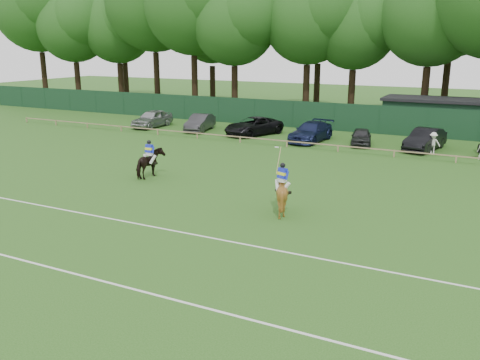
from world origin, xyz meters
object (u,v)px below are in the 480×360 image
Objects in this scene: sedan_silver at (152,119)px; hatch_grey at (361,137)px; sedan_navy at (311,132)px; utility_shed at (432,115)px; sedan_grey at (200,123)px; horse_dark at (150,164)px; spectator_left at (433,143)px; estate_black at (425,139)px; horse_chestnut at (282,193)px; suv_black at (253,126)px.

sedan_silver is 1.27× the size of hatch_grey.
utility_shed is at bearing 52.86° from sedan_navy.
sedan_grey is 1.20× the size of hatch_grey.
sedan_navy is (4.65, 15.29, -0.08)m from horse_dark.
sedan_grey is 14.70m from hatch_grey.
sedan_navy reaches higher than spectator_left.
estate_black is at bearing -11.31° from sedan_grey.
horse_chestnut is 18.63m from estate_black.
utility_shed is (23.91, 8.78, 0.72)m from sedan_silver.
suv_black is at bearing 165.35° from hatch_grey.
spectator_left reaches higher than suv_black.
spectator_left is at bearing -14.13° from sedan_grey.
utility_shed is (18.83, 8.51, 0.80)m from sedan_grey.
sedan_navy is at bearing 15.31° from suv_black.
sedan_grey is 2.94× the size of spectator_left.
sedan_grey is (-15.36, 18.20, -0.20)m from horse_chestnut.
spectator_left is (14.03, 14.73, -0.08)m from horse_dark.
hatch_grey is at bearing -119.20° from horse_dark.
hatch_grey is 4.69m from estate_black.
horse_chestnut reaches higher than horse_dark.
sedan_navy is 0.63× the size of utility_shed.
hatch_grey is at bearing -165.72° from estate_black.
estate_black is (4.02, 18.19, -0.14)m from horse_chestnut.
horse_dark is 16.84m from sedan_grey.
estate_black is at bearing 116.96° from spectator_left.
horse_dark is at bearing -141.30° from spectator_left.
horse_dark is at bearing -101.73° from sedan_navy.
horse_chestnut reaches higher than sedan_navy.
sedan_grey reaches higher than hatch_grey.
sedan_grey is 10.69m from sedan_navy.
horse_chestnut is 0.50× the size of hatch_grey.
sedan_grey is 20.09m from spectator_left.
utility_shed is (12.79, 24.23, 0.69)m from horse_dark.
suv_black is at bearing -87.32° from horse_dark.
hatch_grey is (19.78, 0.11, -0.17)m from sedan_silver.
spectator_left is at bearing -42.94° from estate_black.
estate_black reaches higher than suv_black.
sedan_silver is 0.57× the size of utility_shed.
suv_black is 1.13× the size of estate_black.
sedan_silver is 19.78m from hatch_grey.
horse_dark is at bearing -131.66° from hatch_grey.
suv_black is (5.26, 0.18, 0.02)m from sedan_grey.
sedan_navy is 1.10× the size of estate_black.
sedan_grey is 19.38m from estate_black.
hatch_grey is (14.70, -0.17, -0.10)m from sedan_grey.
sedan_navy is at bearing 168.89° from spectator_left.
estate_black reaches higher than sedan_navy.
suv_black is at bearing -148.45° from utility_shed.
sedan_silver is 1.06× the size of sedan_grey.
sedan_silver is 15.77m from sedan_navy.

